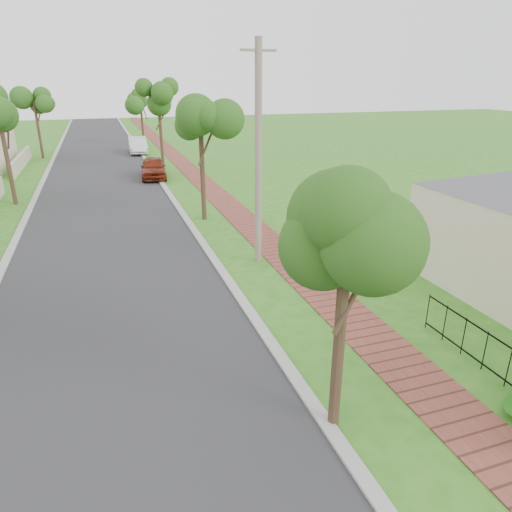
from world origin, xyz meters
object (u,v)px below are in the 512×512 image
parked_car_red (153,168)px  utility_pole (258,157)px  near_tree (347,244)px  parked_car_white (138,145)px

parked_car_red → utility_pole: 16.98m
utility_pole → near_tree: bearing=-99.2°
parked_car_red → near_tree: size_ratio=0.86×
parked_car_white → utility_pole: bearing=-84.9°
parked_car_red → parked_car_white: 11.61m
near_tree → parked_car_red: bearing=90.9°
near_tree → utility_pole: 8.61m
parked_car_white → near_tree: near_tree is taller
parked_car_white → utility_pole: utility_pole is taller
parked_car_red → utility_pole: (1.77, -16.59, 3.13)m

